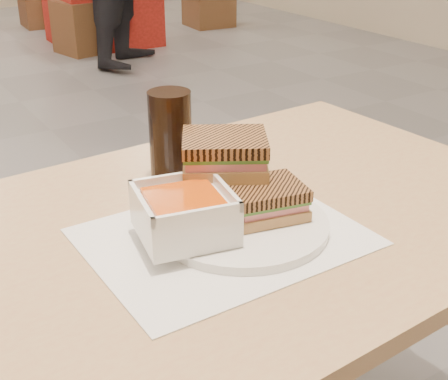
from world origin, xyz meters
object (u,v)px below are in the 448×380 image
panini_lower (266,200)px  bg_chair_1r (209,2)px  bg_chair_2r (42,3)px  cola_glass (171,136)px  bg_chair_1l (82,27)px  soup_bowl (184,215)px  main_table (196,289)px  plate (242,224)px  bg_table_1 (102,2)px

panini_lower → bg_chair_1r: 5.54m
panini_lower → bg_chair_2r: (1.34, 5.67, -0.57)m
cola_glass → bg_chair_1l: (1.32, 4.13, -0.62)m
soup_bowl → panini_lower: 0.13m
main_table → bg_chair_1l: size_ratio=2.78×
plate → bg_chair_1r: plate is taller
bg_chair_2r → bg_chair_1l: bearing=-92.9°
soup_bowl → bg_chair_1l: 4.60m
bg_chair_1r → bg_chair_2r: bg_chair_1r is taller
plate → bg_table_1: bearing=70.9°
bg_chair_1r → bg_chair_2r: 1.67m
bg_chair_2r → panini_lower: bearing=-103.3°
panini_lower → cola_glass: (-0.04, 0.23, 0.04)m
cola_glass → bg_table_1: (1.59, 4.36, -0.47)m
panini_lower → bg_chair_1l: 4.57m
plate → bg_table_1: (1.59, 4.59, -0.40)m
main_table → panini_lower: 0.19m
soup_bowl → bg_chair_2r: soup_bowl is taller
bg_table_1 → plate: bearing=-109.1°
cola_glass → soup_bowl: bearing=-113.2°
plate → bg_chair_2r: plate is taller
plate → bg_chair_2r: (1.38, 5.67, -0.54)m
bg_chair_2r → cola_glass: bearing=-104.3°
plate → cola_glass: (-0.00, 0.22, 0.07)m
plate → soup_bowl: soup_bowl is taller
main_table → panini_lower: (0.10, -0.05, 0.16)m
panini_lower → bg_table_1: 4.86m
soup_bowl → bg_table_1: bearing=69.8°
bg_table_1 → main_table: bearing=-110.0°
main_table → cola_glass: size_ratio=7.79×
cola_glass → bg_chair_1r: 5.38m
bg_chair_2r → bg_chair_1r: bearing=-32.3°
main_table → soup_bowl: bearing=-134.6°
panini_lower → bg_chair_1r: bearing=60.1°
main_table → bg_chair_1l: (1.37, 4.31, -0.42)m
bg_table_1 → bg_chair_1l: size_ratio=1.83×
main_table → panini_lower: panini_lower is taller
plate → bg_chair_1l: plate is taller
panini_lower → bg_chair_1r: panini_lower is taller
main_table → bg_table_1: 4.84m
plate → soup_bowl: 0.10m
soup_bowl → bg_chair_2r: 5.88m
bg_table_1 → bg_chair_1r: bearing=9.0°
main_table → bg_chair_1r: 5.54m
bg_table_1 → cola_glass: bearing=-110.1°
main_table → panini_lower: bearing=-26.9°
plate → cola_glass: 0.23m
cola_glass → bg_chair_1r: (2.79, 4.55, -0.60)m
soup_bowl → plate: bearing=-5.0°
soup_bowl → panini_lower: (0.13, -0.01, -0.01)m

